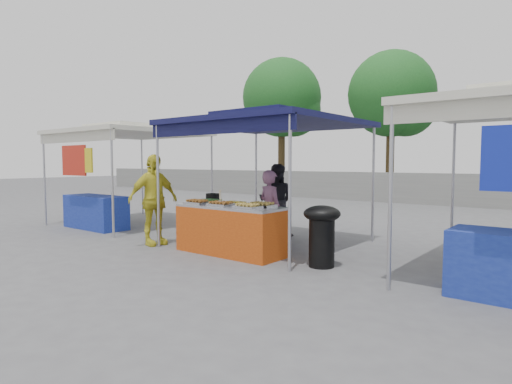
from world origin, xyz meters
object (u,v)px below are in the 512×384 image
Objects in this scene: vendor_table at (231,230)px; helper_man at (276,201)px; customer_person at (153,200)px; wok_burner at (322,230)px; vendor_woman at (270,210)px; cooking_pot at (213,197)px.

vendor_table is 1.27× the size of helper_man.
customer_person reaches higher than vendor_table.
helper_man is 0.89× the size of customer_person.
vendor_woman is at bearing 145.81° from wok_burner.
wok_burner is 2.67m from helper_man.
vendor_woman reaches higher than wok_burner.
cooking_pot reaches higher than wok_burner.
cooking_pot is at bearing 155.49° from vendor_table.
vendor_table is at bearing 172.72° from wok_burner.
cooking_pot is 0.27× the size of wok_burner.
wok_burner is 0.54× the size of customer_person.
cooking_pot is at bearing 46.87° from helper_man.
cooking_pot is 0.17× the size of helper_man.
vendor_woman is 0.83× the size of customer_person.
cooking_pot is at bearing -42.33° from customer_person.
vendor_table is 7.62× the size of cooking_pot.
cooking_pot is (-0.81, 0.37, 0.50)m from vendor_table.
cooking_pot is 0.18× the size of vendor_woman.
helper_man reaches higher than wok_burner.
helper_man reaches higher than vendor_woman.
vendor_table is 0.84m from vendor_woman.
customer_person is at bearing 42.48° from vendor_woman.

